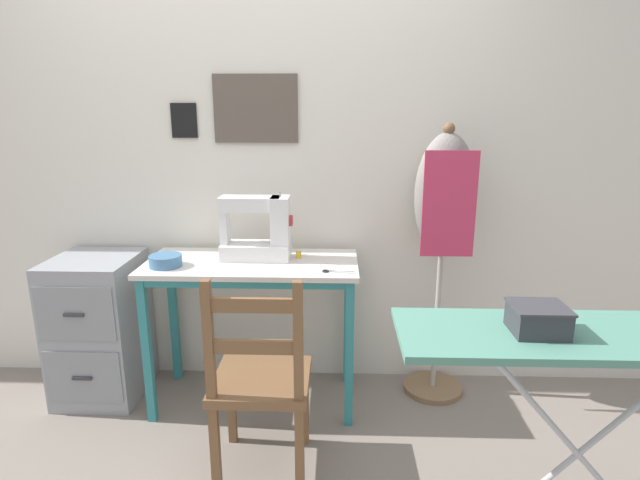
{
  "coord_description": "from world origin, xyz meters",
  "views": [
    {
      "loc": [
        0.43,
        -2.14,
        1.51
      ],
      "look_at": [
        0.34,
        0.22,
        0.9
      ],
      "focal_mm": 28.0,
      "sensor_mm": 36.0,
      "label": 1
    }
  ],
  "objects_px": {
    "storage_box": "(538,319)",
    "thread_spool_near_machine": "(299,254)",
    "fabric_bowl": "(166,260)",
    "scissors": "(333,271)",
    "filing_cabinet": "(100,327)",
    "dress_form": "(444,210)",
    "sewing_machine": "(260,230)",
    "ironing_board": "(594,346)",
    "wooden_chair": "(260,382)"
  },
  "relations": [
    {
      "from": "ironing_board",
      "to": "fabric_bowl",
      "type": "bearing_deg",
      "value": 152.69
    },
    {
      "from": "sewing_machine",
      "to": "dress_form",
      "type": "distance_m",
      "value": 0.94
    },
    {
      "from": "fabric_bowl",
      "to": "thread_spool_near_machine",
      "type": "relative_size",
      "value": 3.6
    },
    {
      "from": "sewing_machine",
      "to": "wooden_chair",
      "type": "xyz_separation_m",
      "value": [
        0.08,
        -0.6,
        -0.5
      ]
    },
    {
      "from": "fabric_bowl",
      "to": "ironing_board",
      "type": "xyz_separation_m",
      "value": [
        1.63,
        -0.84,
        -0.0
      ]
    },
    {
      "from": "fabric_bowl",
      "to": "wooden_chair",
      "type": "xyz_separation_m",
      "value": [
        0.52,
        -0.45,
        -0.38
      ]
    },
    {
      "from": "scissors",
      "to": "wooden_chair",
      "type": "distance_m",
      "value": 0.6
    },
    {
      "from": "thread_spool_near_machine",
      "to": "ironing_board",
      "type": "distance_m",
      "value": 1.41
    },
    {
      "from": "dress_form",
      "to": "ironing_board",
      "type": "xyz_separation_m",
      "value": [
        0.26,
        -1.06,
        -0.22
      ]
    },
    {
      "from": "fabric_bowl",
      "to": "ironing_board",
      "type": "distance_m",
      "value": 1.84
    },
    {
      "from": "thread_spool_near_machine",
      "to": "wooden_chair",
      "type": "bearing_deg",
      "value": -100.87
    },
    {
      "from": "sewing_machine",
      "to": "thread_spool_near_machine",
      "type": "relative_size",
      "value": 8.31
    },
    {
      "from": "storage_box",
      "to": "scissors",
      "type": "bearing_deg",
      "value": 128.7
    },
    {
      "from": "thread_spool_near_machine",
      "to": "storage_box",
      "type": "distance_m",
      "value": 1.3
    },
    {
      "from": "thread_spool_near_machine",
      "to": "scissors",
      "type": "bearing_deg",
      "value": -50.66
    },
    {
      "from": "scissors",
      "to": "ironing_board",
      "type": "relative_size",
      "value": 0.12
    },
    {
      "from": "scissors",
      "to": "storage_box",
      "type": "distance_m",
      "value": 1.02
    },
    {
      "from": "wooden_chair",
      "to": "storage_box",
      "type": "relative_size",
      "value": 5.49
    },
    {
      "from": "ironing_board",
      "to": "sewing_machine",
      "type": "bearing_deg",
      "value": 140.22
    },
    {
      "from": "filing_cabinet",
      "to": "scissors",
      "type": "bearing_deg",
      "value": -9.11
    },
    {
      "from": "thread_spool_near_machine",
      "to": "dress_form",
      "type": "height_order",
      "value": "dress_form"
    },
    {
      "from": "fabric_bowl",
      "to": "scissors",
      "type": "distance_m",
      "value": 0.82
    },
    {
      "from": "dress_form",
      "to": "thread_spool_near_machine",
      "type": "bearing_deg",
      "value": -175.43
    },
    {
      "from": "wooden_chair",
      "to": "thread_spool_near_machine",
      "type": "bearing_deg",
      "value": 79.13
    },
    {
      "from": "wooden_chair",
      "to": "dress_form",
      "type": "xyz_separation_m",
      "value": [
        0.85,
        0.67,
        0.6
      ]
    },
    {
      "from": "storage_box",
      "to": "thread_spool_near_machine",
      "type": "bearing_deg",
      "value": 128.84
    },
    {
      "from": "sewing_machine",
      "to": "fabric_bowl",
      "type": "distance_m",
      "value": 0.48
    },
    {
      "from": "fabric_bowl",
      "to": "sewing_machine",
      "type": "bearing_deg",
      "value": 18.54
    },
    {
      "from": "dress_form",
      "to": "scissors",
      "type": "bearing_deg",
      "value": -153.51
    },
    {
      "from": "scissors",
      "to": "dress_form",
      "type": "xyz_separation_m",
      "value": [
        0.56,
        0.28,
        0.24
      ]
    },
    {
      "from": "fabric_bowl",
      "to": "scissors",
      "type": "height_order",
      "value": "fabric_bowl"
    },
    {
      "from": "storage_box",
      "to": "dress_form",
      "type": "bearing_deg",
      "value": 94.02
    },
    {
      "from": "thread_spool_near_machine",
      "to": "fabric_bowl",
      "type": "bearing_deg",
      "value": -165.96
    },
    {
      "from": "sewing_machine",
      "to": "filing_cabinet",
      "type": "xyz_separation_m",
      "value": [
        -0.88,
        -0.01,
        -0.54
      ]
    },
    {
      "from": "dress_form",
      "to": "storage_box",
      "type": "relative_size",
      "value": 8.77
    },
    {
      "from": "thread_spool_near_machine",
      "to": "ironing_board",
      "type": "relative_size",
      "value": 0.04
    },
    {
      "from": "thread_spool_near_machine",
      "to": "wooden_chair",
      "type": "height_order",
      "value": "wooden_chair"
    },
    {
      "from": "fabric_bowl",
      "to": "ironing_board",
      "type": "height_order",
      "value": "ironing_board"
    },
    {
      "from": "dress_form",
      "to": "ironing_board",
      "type": "relative_size",
      "value": 1.19
    },
    {
      "from": "scissors",
      "to": "filing_cabinet",
      "type": "bearing_deg",
      "value": 170.89
    },
    {
      "from": "filing_cabinet",
      "to": "storage_box",
      "type": "bearing_deg",
      "value": -27.72
    },
    {
      "from": "fabric_bowl",
      "to": "wooden_chair",
      "type": "height_order",
      "value": "wooden_chair"
    },
    {
      "from": "sewing_machine",
      "to": "filing_cabinet",
      "type": "height_order",
      "value": "sewing_machine"
    },
    {
      "from": "dress_form",
      "to": "storage_box",
      "type": "bearing_deg",
      "value": -85.98
    },
    {
      "from": "wooden_chair",
      "to": "dress_form",
      "type": "relative_size",
      "value": 0.63
    },
    {
      "from": "fabric_bowl",
      "to": "dress_form",
      "type": "relative_size",
      "value": 0.11
    },
    {
      "from": "filing_cabinet",
      "to": "storage_box",
      "type": "relative_size",
      "value": 4.66
    },
    {
      "from": "thread_spool_near_machine",
      "to": "wooden_chair",
      "type": "xyz_separation_m",
      "value": [
        -0.12,
        -0.61,
        -0.38
      ]
    },
    {
      "from": "scissors",
      "to": "wooden_chair",
      "type": "bearing_deg",
      "value": -127.35
    },
    {
      "from": "fabric_bowl",
      "to": "dress_form",
      "type": "bearing_deg",
      "value": 9.02
    }
  ]
}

